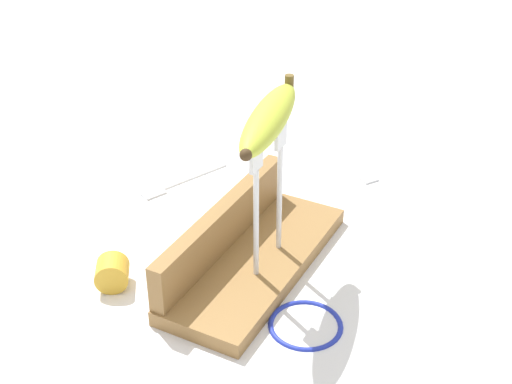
{
  "coord_description": "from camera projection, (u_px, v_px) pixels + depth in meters",
  "views": [
    {
      "loc": [
        -0.68,
        -0.36,
        0.59
      ],
      "look_at": [
        0.0,
        0.0,
        0.12
      ],
      "focal_mm": 50.26,
      "sensor_mm": 36.0,
      "label": 1
    }
  ],
  "objects": [
    {
      "name": "ground_plane",
      "position": [
        256.0,
        269.0,
        0.97
      ],
      "size": [
        3.0,
        3.0,
        0.0
      ],
      "primitive_type": "plane",
      "color": "silver"
    },
    {
      "name": "wooden_board",
      "position": [
        256.0,
        262.0,
        0.96
      ],
      "size": [
        0.32,
        0.12,
        0.02
      ],
      "primitive_type": "cube",
      "color": "olive",
      "rests_on": "ground"
    },
    {
      "name": "board_backstop",
      "position": [
        222.0,
        226.0,
        0.96
      ],
      "size": [
        0.32,
        0.02,
        0.06
      ],
      "primitive_type": "cube",
      "color": "olive",
      "rests_on": "wooden_board"
    },
    {
      "name": "fork_stand_center",
      "position": [
        268.0,
        187.0,
        0.89
      ],
      "size": [
        0.09,
        0.01,
        0.19
      ],
      "color": "silver",
      "rests_on": "wooden_board"
    },
    {
      "name": "banana_raised_center",
      "position": [
        269.0,
        118.0,
        0.84
      ],
      "size": [
        0.2,
        0.08,
        0.04
      ],
      "color": "#B2C138",
      "rests_on": "fork_stand_center"
    },
    {
      "name": "fork_fallen_near",
      "position": [
        351.0,
        165.0,
        1.2
      ],
      "size": [
        0.11,
        0.15,
        0.01
      ],
      "color": "silver",
      "rests_on": "ground"
    },
    {
      "name": "fork_fallen_far",
      "position": [
        174.0,
        184.0,
        1.15
      ],
      "size": [
        0.16,
        0.08,
        0.01
      ],
      "color": "silver",
      "rests_on": "ground"
    },
    {
      "name": "banana_chunk_near",
      "position": [
        112.0,
        272.0,
        0.92
      ],
      "size": [
        0.06,
        0.06,
        0.04
      ],
      "color": "gold",
      "rests_on": "ground"
    },
    {
      "name": "wire_coil",
      "position": [
        306.0,
        323.0,
        0.87
      ],
      "size": [
        0.09,
        0.09,
        0.01
      ],
      "primitive_type": "torus",
      "color": "#1E2DA5",
      "rests_on": "ground"
    }
  ]
}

